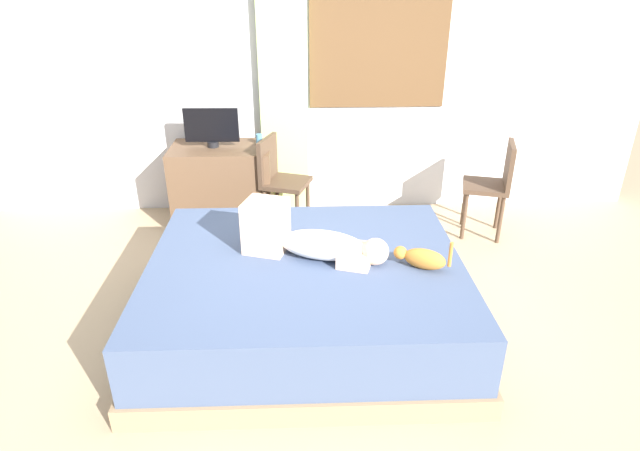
# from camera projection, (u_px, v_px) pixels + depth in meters

# --- Properties ---
(ground_plane) EXTENTS (16.00, 16.00, 0.00)m
(ground_plane) POSITION_uv_depth(u_px,v_px,m) (320.00, 341.00, 3.42)
(ground_plane) COLOR tan
(back_wall_with_window) EXTENTS (6.40, 0.14, 2.90)m
(back_wall_with_window) POSITION_uv_depth(u_px,v_px,m) (312.00, 57.00, 4.81)
(back_wall_with_window) COLOR silver
(back_wall_with_window) RESTS_ON ground
(bed) EXTENTS (2.05, 1.75, 0.51)m
(bed) POSITION_uv_depth(u_px,v_px,m) (306.00, 295.00, 3.45)
(bed) COLOR #997A56
(bed) RESTS_ON ground
(person_lying) EXTENTS (0.93, 0.50, 0.34)m
(person_lying) POSITION_uv_depth(u_px,v_px,m) (308.00, 239.00, 3.36)
(person_lying) COLOR silver
(person_lying) RESTS_ON bed
(cat) EXTENTS (0.33, 0.22, 0.21)m
(cat) POSITION_uv_depth(u_px,v_px,m) (422.00, 258.00, 3.23)
(cat) COLOR #C67A2D
(cat) RESTS_ON bed
(desk) EXTENTS (0.90, 0.56, 0.74)m
(desk) POSITION_uv_depth(u_px,v_px,m) (224.00, 185.00, 4.89)
(desk) COLOR brown
(desk) RESTS_ON ground
(tv_monitor) EXTENTS (0.48, 0.10, 0.35)m
(tv_monitor) POSITION_uv_depth(u_px,v_px,m) (212.00, 127.00, 4.65)
(tv_monitor) COLOR black
(tv_monitor) RESTS_ON desk
(cup) EXTENTS (0.06, 0.06, 0.09)m
(cup) POSITION_uv_depth(u_px,v_px,m) (259.00, 139.00, 4.80)
(cup) COLOR teal
(cup) RESTS_ON desk
(chair_by_desk) EXTENTS (0.48, 0.48, 0.86)m
(chair_by_desk) POSITION_uv_depth(u_px,v_px,m) (279.00, 177.00, 4.70)
(chair_by_desk) COLOR #4C3828
(chair_by_desk) RESTS_ON ground
(chair_spare) EXTENTS (0.47, 0.47, 0.86)m
(chair_spare) POSITION_uv_depth(u_px,v_px,m) (495.00, 182.00, 4.59)
(chair_spare) COLOR #4C3828
(chair_spare) RESTS_ON ground
(curtain_left) EXTENTS (0.44, 0.06, 2.33)m
(curtain_left) POSITION_uv_depth(u_px,v_px,m) (283.00, 92.00, 4.82)
(curtain_left) COLOR #ADCC75
(curtain_left) RESTS_ON ground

